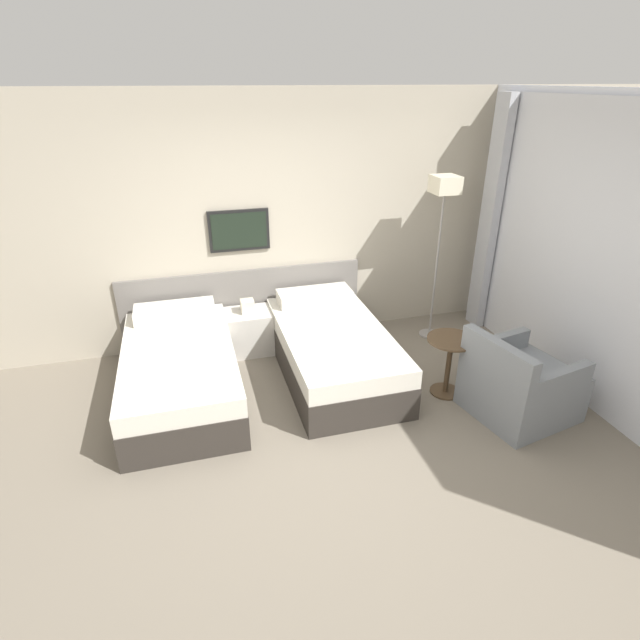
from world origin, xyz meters
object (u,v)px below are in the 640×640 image
(nightstand, at_px, (249,331))
(side_table, at_px, (450,355))
(bed_near_window, at_px, (333,350))
(armchair, at_px, (519,387))
(bed_near_door, at_px, (180,371))
(floor_lamp, at_px, (443,202))

(nightstand, distance_m, side_table, 2.18)
(bed_near_window, xyz_separation_m, armchair, (1.41, -1.11, 0.01))
(bed_near_window, xyz_separation_m, nightstand, (-0.75, 0.69, -0.02))
(side_table, distance_m, armchair, 0.66)
(bed_near_window, xyz_separation_m, side_table, (0.95, -0.65, 0.15))
(bed_near_door, xyz_separation_m, bed_near_window, (1.51, 0.00, 0.00))
(bed_near_door, bearing_deg, floor_lamp, 9.79)
(floor_lamp, xyz_separation_m, armchair, (0.05, -1.61, -1.31))
(floor_lamp, bearing_deg, nightstand, 174.63)
(side_table, relative_size, armchair, 0.61)
(bed_near_door, relative_size, armchair, 1.98)
(bed_near_window, relative_size, armchair, 1.98)
(floor_lamp, relative_size, armchair, 1.91)
(armchair, bearing_deg, floor_lamp, -9.51)
(bed_near_window, bearing_deg, armchair, -38.35)
(bed_near_window, relative_size, nightstand, 3.13)
(nightstand, relative_size, side_table, 1.04)
(side_table, bearing_deg, floor_lamp, 70.34)
(bed_near_window, relative_size, floor_lamp, 1.03)
(nightstand, relative_size, floor_lamp, 0.33)
(bed_near_door, bearing_deg, bed_near_window, 0.00)
(bed_near_door, xyz_separation_m, side_table, (2.46, -0.65, 0.15))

